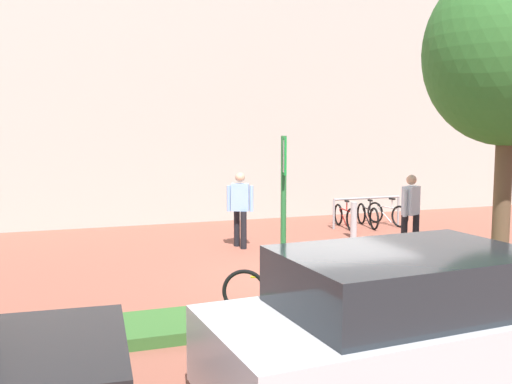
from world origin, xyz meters
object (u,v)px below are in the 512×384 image
object	(u,v)px
bike_rack_cluster	(367,214)
bollard_steel	(354,220)
parking_sign_post	(283,201)
car_silver_sedan	(417,327)
person_casual_tan	(240,205)
bike_at_sign	(279,291)
person_shirt_white	(411,209)
tree_sidewalk	(509,54)

from	to	relation	value
bike_rack_cluster	bollard_steel	world-z (taller)	bollard_steel
parking_sign_post	car_silver_sedan	size ratio (longest dim) A/B	0.59
bike_rack_cluster	person_casual_tan	distance (m)	4.47
parking_sign_post	bike_at_sign	bearing A→B (deg)	82.08
person_shirt_white	car_silver_sedan	distance (m)	7.09
tree_sidewalk	bollard_steel	bearing A→B (deg)	89.88
bollard_steel	person_casual_tan	world-z (taller)	person_casual_tan
person_shirt_white	car_silver_sedan	xyz separation A→B (m)	(-3.93, -5.90, -0.23)
person_casual_tan	car_silver_sedan	size ratio (longest dim) A/B	0.39
bike_at_sign	bollard_steel	xyz separation A→B (m)	(3.91, 4.89, 0.10)
car_silver_sedan	bike_at_sign	bearing A→B (deg)	95.57
tree_sidewalk	bike_at_sign	size ratio (longest dim) A/B	3.44
parking_sign_post	person_casual_tan	distance (m)	5.08
tree_sidewalk	parking_sign_post	size ratio (longest dim) A/B	2.07
bollard_steel	parking_sign_post	bearing A→B (deg)	-127.62
bike_rack_cluster	person_shirt_white	bearing A→B (deg)	-104.27
bike_at_sign	person_casual_tan	distance (m)	4.85
bike_at_sign	person_shirt_white	xyz separation A→B (m)	(4.22, 2.93, 0.63)
bike_rack_cluster	person_shirt_white	distance (m)	3.48
car_silver_sedan	bike_rack_cluster	bearing A→B (deg)	62.65
tree_sidewalk	car_silver_sedan	distance (m)	5.58
tree_sidewalk	bike_at_sign	world-z (taller)	tree_sidewalk
bike_at_sign	parking_sign_post	bearing A→B (deg)	-97.92
bike_at_sign	person_casual_tan	size ratio (longest dim) A/B	0.92
bollard_steel	person_casual_tan	xyz separation A→B (m)	(-3.01, -0.17, 0.53)
parking_sign_post	bike_at_sign	world-z (taller)	parking_sign_post
tree_sidewalk	bollard_steel	world-z (taller)	tree_sidewalk
person_casual_tan	person_shirt_white	bearing A→B (deg)	-28.35
person_shirt_white	car_silver_sedan	size ratio (longest dim) A/B	0.39
person_shirt_white	person_casual_tan	bearing A→B (deg)	151.65
parking_sign_post	person_shirt_white	bearing A→B (deg)	36.61
bike_rack_cluster	car_silver_sedan	xyz separation A→B (m)	(-4.77, -9.22, 0.41)
tree_sidewalk	person_casual_tan	xyz separation A→B (m)	(-3.00, 4.82, -2.91)
parking_sign_post	person_shirt_white	distance (m)	5.34
parking_sign_post	car_silver_sedan	bearing A→B (deg)	-83.33
bollard_steel	car_silver_sedan	world-z (taller)	car_silver_sedan
bike_rack_cluster	person_shirt_white	world-z (taller)	person_shirt_white
tree_sidewalk	bike_rack_cluster	size ratio (longest dim) A/B	2.57
bike_rack_cluster	bollard_steel	distance (m)	1.78
bike_at_sign	car_silver_sedan	bearing A→B (deg)	-84.43
bike_at_sign	bollard_steel	distance (m)	6.26
tree_sidewalk	bike_rack_cluster	distance (m)	7.36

